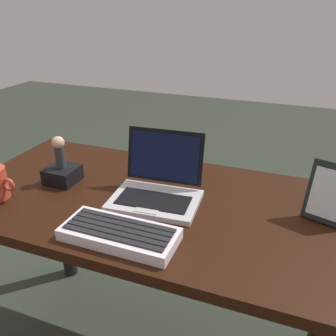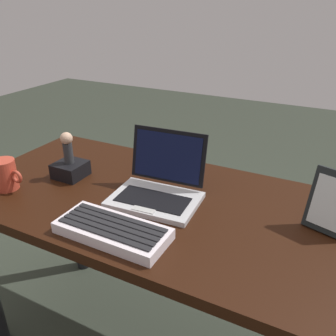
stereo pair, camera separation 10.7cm
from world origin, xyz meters
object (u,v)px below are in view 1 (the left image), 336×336
figurine_stand (62,175)px  photo_frame (329,194)px  laptop_front (158,187)px  figurine (59,151)px  external_keyboard (120,234)px

figurine_stand → photo_frame: bearing=4.6°
laptop_front → photo_frame: 0.50m
laptop_front → figurine_stand: bearing=-177.9°
figurine_stand → figurine: size_ratio=0.91×
photo_frame → laptop_front: bearing=-173.6°
external_keyboard → photo_frame: 0.58m
figurine_stand → figurine: 0.09m
external_keyboard → figurine: bearing=146.9°
external_keyboard → laptop_front: bearing=86.6°
photo_frame → figurine: (-0.84, -0.07, 0.03)m
laptop_front → figurine: (-0.35, -0.01, 0.08)m
laptop_front → external_keyboard: (-0.01, -0.23, -0.02)m
photo_frame → figurine: bearing=-175.4°
figurine_stand → laptop_front: bearing=2.1°
laptop_front → photo_frame: (0.49, 0.05, 0.05)m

